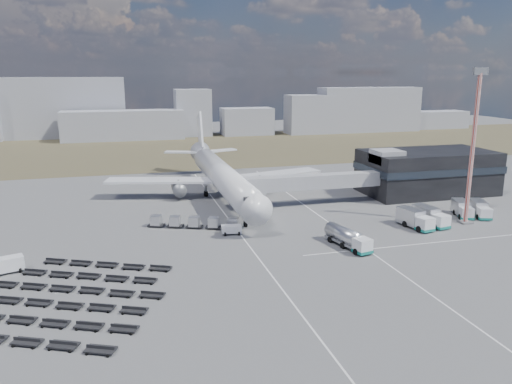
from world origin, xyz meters
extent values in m
plane|color=#565659|center=(0.00, 0.00, 0.00)|extent=(420.00, 420.00, 0.00)
cube|color=#49402C|center=(0.00, 110.00, 0.01)|extent=(420.00, 90.00, 0.01)
cube|color=silver|center=(-2.00, 5.00, 0.01)|extent=(0.25, 110.00, 0.01)
cube|color=silver|center=(16.00, 5.00, 0.01)|extent=(0.25, 110.00, 0.01)
cube|color=silver|center=(25.00, -8.00, 0.01)|extent=(40.00, 0.25, 0.01)
cube|color=black|center=(48.00, 24.00, 5.00)|extent=(30.00, 16.00, 10.00)
cube|color=#262D38|center=(48.00, 24.00, 6.20)|extent=(30.40, 16.40, 1.60)
cube|color=#939399|center=(36.00, 22.00, 9.50)|extent=(6.00, 6.00, 3.00)
cube|color=#939399|center=(18.10, 20.50, 5.10)|extent=(29.80, 3.00, 3.00)
cube|color=#939399|center=(4.70, 20.00, 5.10)|extent=(4.00, 3.60, 3.40)
cylinder|color=slate|center=(6.20, 20.50, 2.55)|extent=(0.70, 0.70, 5.10)
cylinder|color=black|center=(6.20, 20.50, 0.45)|extent=(1.40, 0.90, 1.40)
cylinder|color=white|center=(0.00, 30.00, 5.30)|extent=(5.60, 48.00, 5.60)
cone|color=white|center=(0.00, 3.50, 5.30)|extent=(5.60, 5.00, 5.60)
cone|color=white|center=(0.00, 58.00, 6.10)|extent=(5.60, 8.00, 5.60)
cube|color=black|center=(0.00, 5.50, 6.10)|extent=(2.20, 2.00, 0.80)
cube|color=white|center=(-13.00, 35.00, 4.10)|extent=(25.59, 11.38, 0.50)
cube|color=white|center=(13.00, 35.00, 4.10)|extent=(25.59, 11.38, 0.50)
cylinder|color=slate|center=(-9.50, 33.00, 2.40)|extent=(3.00, 5.00, 3.00)
cylinder|color=slate|center=(9.50, 33.00, 2.40)|extent=(3.00, 5.00, 3.00)
cube|color=white|center=(-5.50, 60.00, 6.50)|extent=(9.49, 5.63, 0.35)
cube|color=white|center=(5.50, 60.00, 6.50)|extent=(9.49, 5.63, 0.35)
cube|color=white|center=(0.00, 61.00, 11.80)|extent=(0.50, 9.06, 11.45)
cylinder|color=slate|center=(0.00, 9.00, 1.25)|extent=(0.50, 0.50, 2.50)
cylinder|color=slate|center=(-3.20, 34.00, 1.25)|extent=(0.60, 0.60, 2.50)
cylinder|color=slate|center=(3.20, 34.00, 1.25)|extent=(0.60, 0.60, 2.50)
cylinder|color=black|center=(0.00, 9.00, 0.50)|extent=(0.50, 1.20, 1.20)
cube|color=#9596A2|center=(-45.12, 156.45, 12.93)|extent=(52.72, 12.00, 25.87)
cube|color=#9596A2|center=(-20.13, 142.12, 6.16)|extent=(50.33, 12.00, 12.31)
cube|color=#9596A2|center=(10.40, 148.69, 10.31)|extent=(15.60, 12.00, 20.63)
cube|color=#9596A2|center=(34.72, 145.66, 6.07)|extent=(23.05, 12.00, 12.13)
cube|color=#9596A2|center=(63.95, 142.63, 8.89)|extent=(21.33, 12.00, 17.79)
cube|color=#9596A2|center=(94.69, 142.92, 10.49)|extent=(49.13, 12.00, 20.97)
cube|color=#9596A2|center=(135.44, 147.15, 4.33)|extent=(30.38, 12.00, 8.65)
cube|color=white|center=(14.24, -9.81, 1.43)|extent=(2.84, 2.84, 2.27)
cube|color=#15776B|center=(14.24, -9.81, 0.54)|extent=(2.95, 2.95, 0.49)
cylinder|color=silver|center=(13.16, -5.10, 1.87)|extent=(4.06, 7.76, 2.46)
cube|color=slate|center=(13.16, -5.10, 0.74)|extent=(3.96, 7.74, 0.34)
cylinder|color=black|center=(13.49, -6.54, 0.49)|extent=(2.74, 1.63, 1.08)
cube|color=white|center=(-3.47, 5.40, 0.78)|extent=(3.74, 2.40, 1.56)
cube|color=white|center=(-38.07, -3.40, 1.15)|extent=(4.71, 3.19, 2.30)
cube|color=white|center=(8.87, 34.10, 1.58)|extent=(3.68, 6.30, 2.76)
cube|color=#15776B|center=(8.87, 34.10, 0.44)|extent=(3.80, 6.42, 0.44)
cube|color=white|center=(30.38, -2.38, 1.44)|extent=(2.96, 2.87, 2.44)
cube|color=#15776B|center=(30.38, -2.38, 0.50)|extent=(3.09, 3.00, 0.50)
cube|color=silver|center=(29.66, 1.43, 1.89)|extent=(3.57, 5.51, 2.89)
cube|color=white|center=(34.09, -1.68, 1.44)|extent=(2.96, 2.87, 2.44)
cube|color=#15776B|center=(34.09, -1.68, 0.50)|extent=(3.09, 3.00, 0.50)
cube|color=silver|center=(33.36, 2.14, 1.89)|extent=(3.57, 5.51, 2.89)
cube|color=white|center=(42.48, 2.15, 1.30)|extent=(2.88, 2.82, 2.21)
cube|color=#15776B|center=(42.48, 2.15, 0.45)|extent=(3.01, 2.94, 0.45)
cube|color=silver|center=(43.58, 5.49, 1.70)|extent=(3.73, 5.13, 2.61)
cube|color=white|center=(45.72, 1.09, 1.30)|extent=(2.88, 2.82, 2.21)
cube|color=#15776B|center=(45.72, 1.09, 0.45)|extent=(3.01, 2.94, 0.45)
cube|color=silver|center=(46.82, 4.42, 1.70)|extent=(3.73, 5.13, 2.61)
cube|color=black|center=(-16.00, 13.28, 0.34)|extent=(3.39, 2.76, 0.20)
cube|color=silver|center=(-16.00, 13.28, 1.30)|extent=(2.34, 2.34, 1.69)
cube|color=black|center=(-12.66, 11.93, 0.34)|extent=(3.39, 2.76, 0.20)
cube|color=silver|center=(-12.66, 11.93, 1.30)|extent=(2.34, 2.34, 1.69)
cube|color=black|center=(-9.31, 10.59, 0.34)|extent=(3.39, 2.76, 0.20)
cube|color=silver|center=(-9.31, 10.59, 1.30)|extent=(2.34, 2.34, 1.69)
cube|color=black|center=(-5.96, 9.25, 0.34)|extent=(3.39, 2.76, 0.20)
cube|color=silver|center=(-5.96, 9.25, 1.30)|extent=(2.34, 2.34, 1.69)
cube|color=black|center=(-2.62, 7.90, 0.34)|extent=(3.39, 2.76, 0.20)
cube|color=silver|center=(-2.62, 7.90, 1.30)|extent=(2.34, 2.34, 1.69)
cube|color=black|center=(-34.03, -24.16, 0.37)|extent=(23.15, 11.71, 0.74)
cube|color=black|center=(-32.23, -20.22, 0.37)|extent=(23.15, 11.71, 0.74)
cube|color=black|center=(-30.42, -16.28, 0.37)|extent=(23.15, 11.71, 0.74)
cube|color=black|center=(-28.62, -12.34, 0.37)|extent=(23.15, 11.71, 0.74)
cube|color=black|center=(-26.82, -8.40, 0.37)|extent=(19.40, 9.99, 0.74)
cube|color=black|center=(-25.02, -4.47, 0.37)|extent=(19.40, 9.99, 0.74)
cylinder|color=#B22B1C|center=(40.91, 0.32, 13.87)|extent=(0.78, 0.78, 27.75)
cube|color=slate|center=(40.91, 0.32, 28.08)|extent=(2.72, 0.98, 1.33)
cube|color=#565659|center=(40.91, 0.32, 0.17)|extent=(2.22, 2.22, 0.33)
camera|label=1|loc=(-21.28, -76.92, 27.87)|focal=35.00mm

